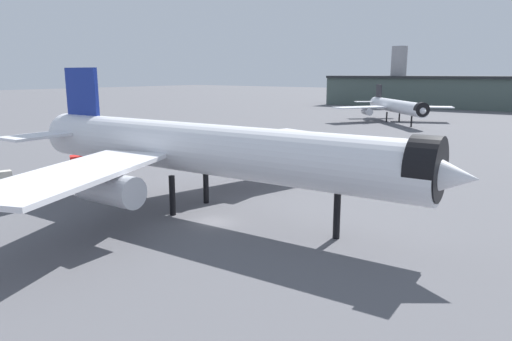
{
  "coord_description": "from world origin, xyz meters",
  "views": [
    {
      "loc": [
        34.51,
        -37.03,
        16.48
      ],
      "look_at": [
        3.77,
        2.83,
        5.95
      ],
      "focal_mm": 32.7,
      "sensor_mm": 36.0,
      "label": 1
    }
  ],
  "objects_px": {
    "baggage_cart_trailing": "(3,177)",
    "traffic_cone_near_nose": "(131,164)",
    "airliner_near_gate": "(203,150)",
    "service_truck_front": "(87,160)",
    "airliner_far_taxiway": "(396,106)"
  },
  "relations": [
    {
      "from": "service_truck_front",
      "to": "airliner_near_gate",
      "type": "bearing_deg",
      "value": 109.26
    },
    {
      "from": "airliner_far_taxiway",
      "to": "service_truck_front",
      "type": "bearing_deg",
      "value": -49.46
    },
    {
      "from": "airliner_far_taxiway",
      "to": "traffic_cone_near_nose",
      "type": "relative_size",
      "value": 62.34
    },
    {
      "from": "baggage_cart_trailing",
      "to": "traffic_cone_near_nose",
      "type": "distance_m",
      "value": 20.92
    },
    {
      "from": "baggage_cart_trailing",
      "to": "traffic_cone_near_nose",
      "type": "bearing_deg",
      "value": 1.82
    },
    {
      "from": "airliner_near_gate",
      "to": "airliner_far_taxiway",
      "type": "relative_size",
      "value": 1.54
    },
    {
      "from": "service_truck_front",
      "to": "baggage_cart_trailing",
      "type": "distance_m",
      "value": 14.23
    },
    {
      "from": "airliner_far_taxiway",
      "to": "service_truck_front",
      "type": "height_order",
      "value": "airliner_far_taxiway"
    },
    {
      "from": "airliner_near_gate",
      "to": "service_truck_front",
      "type": "xyz_separation_m",
      "value": [
        -34.46,
        6.35,
        -6.01
      ]
    },
    {
      "from": "baggage_cart_trailing",
      "to": "traffic_cone_near_nose",
      "type": "relative_size",
      "value": 4.33
    },
    {
      "from": "airliner_far_taxiway",
      "to": "baggage_cart_trailing",
      "type": "xyz_separation_m",
      "value": [
        -13.54,
        -123.61,
        -4.48
      ]
    },
    {
      "from": "service_truck_front",
      "to": "traffic_cone_near_nose",
      "type": "height_order",
      "value": "service_truck_front"
    },
    {
      "from": "service_truck_front",
      "to": "baggage_cart_trailing",
      "type": "xyz_separation_m",
      "value": [
        -0.57,
        -14.2,
        -0.61
      ]
    },
    {
      "from": "airliner_near_gate",
      "to": "airliner_far_taxiway",
      "type": "distance_m",
      "value": 117.75
    },
    {
      "from": "service_truck_front",
      "to": "traffic_cone_near_nose",
      "type": "relative_size",
      "value": 9.47
    }
  ]
}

